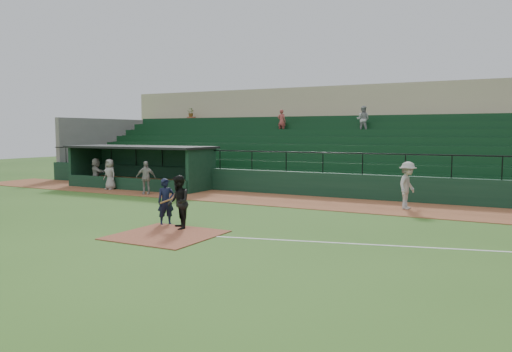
% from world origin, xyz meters
% --- Properties ---
extents(ground, '(90.00, 90.00, 0.00)m').
position_xyz_m(ground, '(0.00, 0.00, 0.00)').
color(ground, '#315A1D').
rests_on(ground, ground).
extents(warning_track, '(40.00, 4.00, 0.03)m').
position_xyz_m(warning_track, '(0.00, 8.00, 0.01)').
color(warning_track, brown).
rests_on(warning_track, ground).
extents(home_plate_dirt, '(3.00, 3.00, 0.03)m').
position_xyz_m(home_plate_dirt, '(0.00, -1.00, 0.01)').
color(home_plate_dirt, brown).
rests_on(home_plate_dirt, ground).
extents(foul_line, '(17.49, 4.44, 0.01)m').
position_xyz_m(foul_line, '(8.00, 1.20, 0.01)').
color(foul_line, white).
rests_on(foul_line, ground).
extents(stadium_structure, '(38.00, 13.08, 6.40)m').
position_xyz_m(stadium_structure, '(-0.00, 16.46, 2.30)').
color(stadium_structure, black).
rests_on(stadium_structure, ground).
extents(dugout, '(8.90, 3.20, 2.42)m').
position_xyz_m(dugout, '(-9.75, 9.56, 1.33)').
color(dugout, black).
rests_on(dugout, ground).
extents(batter_at_plate, '(1.13, 0.72, 1.62)m').
position_xyz_m(batter_at_plate, '(-1.12, 0.44, 0.81)').
color(batter_at_plate, black).
rests_on(batter_at_plate, ground).
extents(umpire, '(1.09, 1.10, 1.80)m').
position_xyz_m(umpire, '(-0.25, -0.00, 0.90)').
color(umpire, black).
rests_on(umpire, ground).
extents(runner, '(0.89, 1.36, 1.97)m').
position_xyz_m(runner, '(5.58, 7.89, 1.01)').
color(runner, '#A8A49D').
rests_on(runner, warning_track).
extents(dugout_player_a, '(1.07, 0.86, 1.70)m').
position_xyz_m(dugout_player_a, '(-7.34, 6.74, 0.88)').
color(dugout_player_a, '#9C9792').
rests_on(dugout_player_a, warning_track).
extents(dugout_player_b, '(0.88, 0.62, 1.69)m').
position_xyz_m(dugout_player_b, '(-10.49, 7.45, 0.87)').
color(dugout_player_b, gray).
rests_on(dugout_player_b, warning_track).
extents(dugout_player_c, '(1.61, 1.08, 1.67)m').
position_xyz_m(dugout_player_c, '(-12.33, 8.25, 0.86)').
color(dugout_player_c, '#ADA9A2').
rests_on(dugout_player_c, warning_track).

